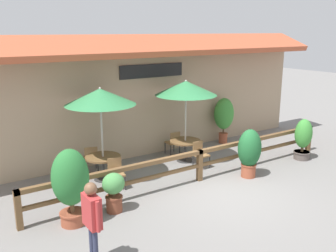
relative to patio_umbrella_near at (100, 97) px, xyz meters
The scene contains 17 objects.
ground_plane 4.38m from the patio_umbrella_near, 49.20° to the right, with size 60.00×60.00×0.00m, color slate.
building_facade 2.75m from the patio_umbrella_near, 30.76° to the left, with size 14.28×1.49×4.23m.
patio_railing 3.40m from the patio_umbrella_near, 35.37° to the right, with size 10.40×0.14×0.95m.
patio_umbrella_near is the anchor object (origin of this frame).
dining_table_near 1.93m from the patio_umbrella_near, 90.00° to the left, with size 1.06×1.06×0.73m.
chair_near_streetside 2.18m from the patio_umbrella_near, 87.07° to the right, with size 0.49×0.49×0.86m.
chair_near_wallside 2.18m from the patio_umbrella_near, 95.78° to the left, with size 0.51×0.51×0.86m.
patio_umbrella_middle 3.01m from the patio_umbrella_near, ahead, with size 2.04×2.04×2.79m.
dining_table_middle 3.58m from the patio_umbrella_near, ahead, with size 1.06×1.06×0.73m.
chair_middle_streetside 3.74m from the patio_umbrella_near, 14.83° to the right, with size 0.44×0.44×0.86m.
chair_middle_wallside 3.75m from the patio_umbrella_near, 14.03° to the left, with size 0.43×0.43×0.86m.
potted_plant_tall_tropical 4.71m from the patio_umbrella_near, 30.91° to the right, with size 0.74×0.67×1.50m.
potted_plant_broad_leaf 3.07m from the patio_umbrella_near, 129.31° to the right, with size 0.85×0.76×1.82m.
potted_plant_small_flowering 7.05m from the patio_umbrella_near, 18.10° to the right, with size 0.63×0.57×1.43m.
potted_plant_entrance_palm 2.89m from the patio_umbrella_near, 107.34° to the right, with size 0.56×0.50×1.00m.
potted_plant_corner_fern 5.74m from the patio_umbrella_near, ahead, with size 0.80×0.72×1.81m.
pedestrian 4.58m from the patio_umbrella_near, 116.46° to the right, with size 0.23×0.60×1.73m.
Camera 1 is at (-6.56, -7.11, 4.35)m, focal length 40.00 mm.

